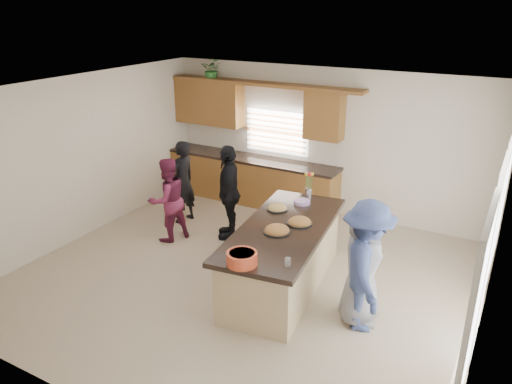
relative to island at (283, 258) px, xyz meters
The scene contains 18 objects.
floor 0.75m from the island, behind, with size 6.50×6.50×0.00m, color tan.
room_shell 1.57m from the island, behind, with size 6.52×6.02×2.81m.
back_cabinetry 3.42m from the island, 127.60° to the left, with size 4.08×0.66×2.46m.
right_wall_glazing 2.77m from the island, ahead, with size 0.06×4.00×2.25m.
island is the anchor object (origin of this frame).
platter_front 0.56m from the island, 90.65° to the right, with size 0.38×0.38×0.16m.
platter_mid 0.58m from the island, 50.36° to the left, with size 0.37×0.37×0.15m.
platter_back 0.81m from the island, 125.21° to the left, with size 0.33×0.33×0.13m.
salad_bowl 1.34m from the island, 88.70° to the right, with size 0.38×0.38×0.16m.
clear_cup 1.23m from the island, 61.54° to the right, with size 0.08×0.08×0.10m, color white.
plate_stack 1.06m from the island, 98.13° to the left, with size 0.25×0.25×0.06m, color #B48CCC.
flower_vase 1.39m from the island, 96.57° to the left, with size 0.14×0.14×0.44m.
potted_plant 4.62m from the island, 137.23° to the left, with size 0.41×0.35×0.45m, color #327E33.
woman_left_back 2.92m from the island, 156.17° to the left, with size 0.57×0.37×1.57m, color black.
woman_left_mid 2.46m from the island, behind, with size 0.72×0.56×1.47m, color maroon.
woman_left_front 1.91m from the island, 146.37° to the left, with size 0.98×0.41×1.67m, color black.
woman_right_back 1.43m from the island, 15.79° to the right, with size 1.12×0.64×1.73m, color #364576.
woman_right_front 1.31m from the island, 11.77° to the right, with size 0.80×0.52×1.63m, color slate.
Camera 1 is at (3.35, -5.70, 3.93)m, focal length 35.00 mm.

